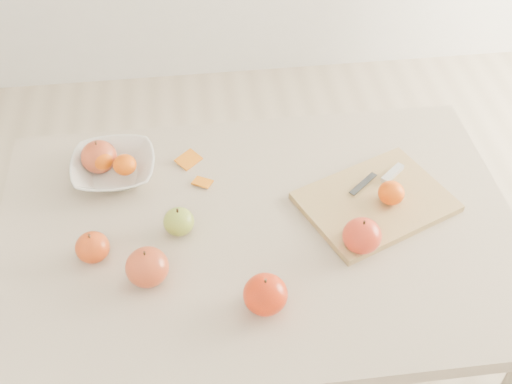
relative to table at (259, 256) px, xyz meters
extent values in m
cube|color=#C6B096|center=(0.00, 0.00, 0.08)|extent=(1.20, 0.80, 0.04)
cylinder|color=#BCAA8E|center=(-0.54, 0.34, -0.30)|extent=(0.06, 0.06, 0.71)
cylinder|color=#BCAA8E|center=(0.54, 0.34, -0.30)|extent=(0.06, 0.06, 0.71)
cube|color=tan|center=(0.29, 0.04, 0.11)|extent=(0.40, 0.35, 0.02)
ellipsoid|color=#CE4E07|center=(0.32, 0.03, 0.14)|extent=(0.06, 0.06, 0.05)
imported|color=white|center=(-0.33, 0.22, 0.12)|extent=(0.21, 0.21, 0.05)
ellipsoid|color=#E26208|center=(-0.36, 0.23, 0.14)|extent=(0.05, 0.05, 0.05)
ellipsoid|color=#E14407|center=(-0.30, 0.21, 0.15)|extent=(0.06, 0.06, 0.05)
cube|color=orange|center=(-0.15, 0.25, 0.10)|extent=(0.07, 0.07, 0.01)
cube|color=orange|center=(-0.12, 0.17, 0.10)|extent=(0.06, 0.05, 0.01)
cube|color=silver|center=(0.35, 0.12, 0.12)|extent=(0.07, 0.06, 0.01)
cube|color=#383B3F|center=(0.27, 0.09, 0.12)|extent=(0.08, 0.07, 0.00)
ellipsoid|color=#5E8520|center=(-0.18, 0.02, 0.13)|extent=(0.07, 0.07, 0.06)
ellipsoid|color=#A31907|center=(-0.37, -0.04, 0.13)|extent=(0.07, 0.07, 0.07)
ellipsoid|color=maroon|center=(-0.37, 0.25, 0.14)|extent=(0.09, 0.09, 0.08)
ellipsoid|color=#980E04|center=(-0.01, -0.21, 0.14)|extent=(0.09, 0.09, 0.08)
ellipsoid|color=#A0020B|center=(0.22, -0.08, 0.14)|extent=(0.09, 0.09, 0.08)
ellipsoid|color=#9E2111|center=(-0.25, -0.11, 0.14)|extent=(0.09, 0.09, 0.08)
camera|label=1|loc=(-0.13, -0.98, 1.19)|focal=45.00mm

